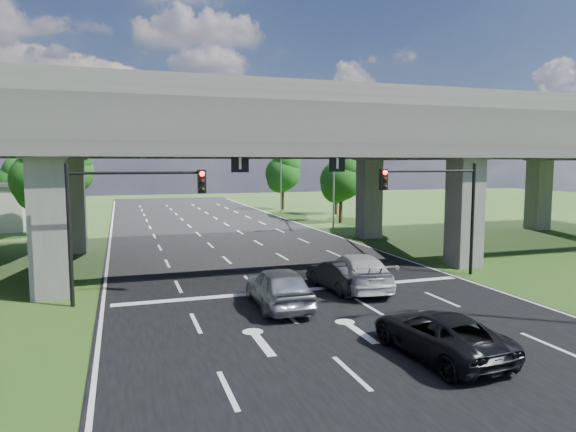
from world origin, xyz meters
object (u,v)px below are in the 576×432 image
streetlight_far (330,165)px  car_white (356,271)px  signal_left (124,206)px  car_silver (279,287)px  signal_right (439,198)px  streetlight_beyond (278,164)px  car_dark (339,275)px  car_trailing (439,334)px

streetlight_far → car_white: streetlight_far is taller
signal_left → car_silver: signal_left is taller
car_silver → car_white: size_ratio=0.88×
signal_right → streetlight_beyond: bearing=86.4°
car_dark → car_trailing: bearing=81.9°
signal_left → streetlight_beyond: (17.92, 36.06, 1.66)m
car_silver → signal_left: bearing=-23.6°
streetlight_beyond → car_trailing: bearing=-100.8°
signal_left → streetlight_far: bearing=48.2°
streetlight_beyond → car_silver: streetlight_beyond is taller
car_silver → car_dark: 4.08m
streetlight_beyond → signal_left: bearing=-116.4°
streetlight_far → streetlight_beyond: size_ratio=1.00×
signal_right → car_white: bearing=-169.6°
streetlight_beyond → car_dark: size_ratio=2.31×
streetlight_far → streetlight_beyond: same height
car_white → car_trailing: car_white is taller
signal_left → car_trailing: (9.19, -9.59, -3.46)m
streetlight_far → car_silver: size_ratio=1.99×
car_silver → car_dark: size_ratio=1.16×
car_silver → car_dark: (3.60, 1.91, -0.14)m
streetlight_far → signal_right: bearing=-96.5°
signal_right → car_trailing: signal_right is taller
streetlight_far → car_trailing: size_ratio=2.00×
streetlight_beyond → streetlight_far: bearing=-90.0°
signal_right → car_silver: bearing=-163.5°
streetlight_far → car_dark: (-8.30, -21.00, -5.11)m
streetlight_far → car_white: 22.82m
signal_right → signal_left: bearing=180.0°
car_silver → car_white: 4.87m
signal_right → car_trailing: size_ratio=1.20×
signal_left → car_trailing: 13.72m
streetlight_beyond → car_dark: streetlight_beyond is taller
streetlight_far → streetlight_beyond: (0.00, 16.00, 0.00)m
signal_right → car_trailing: (-6.46, -9.59, -3.46)m
car_white → car_dark: bearing=7.8°
signal_left → car_dark: 10.27m
streetlight_far → car_white: size_ratio=1.75×
car_white → car_trailing: bearing=89.1°
car_silver → car_trailing: 7.44m
signal_left → car_dark: bearing=-5.6°
car_silver → car_trailing: car_silver is taller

